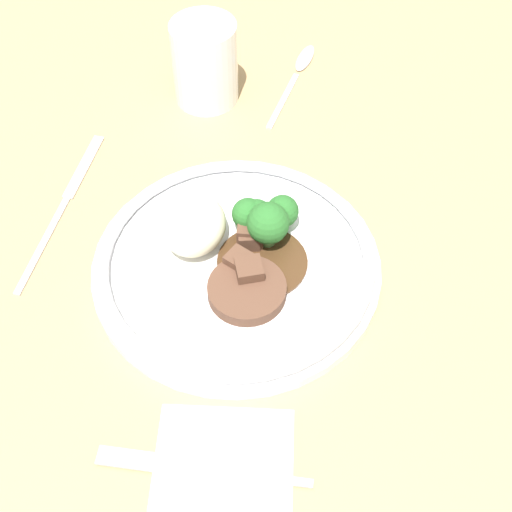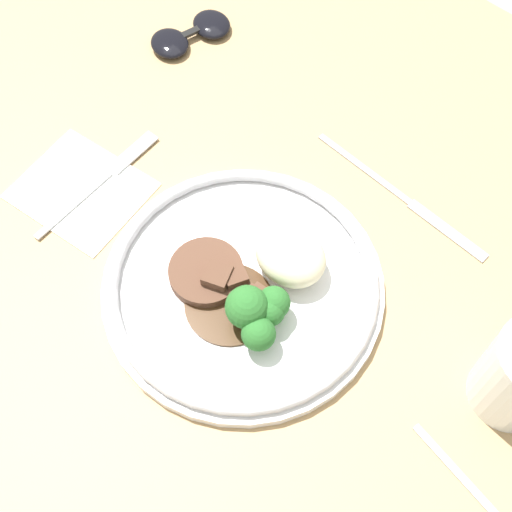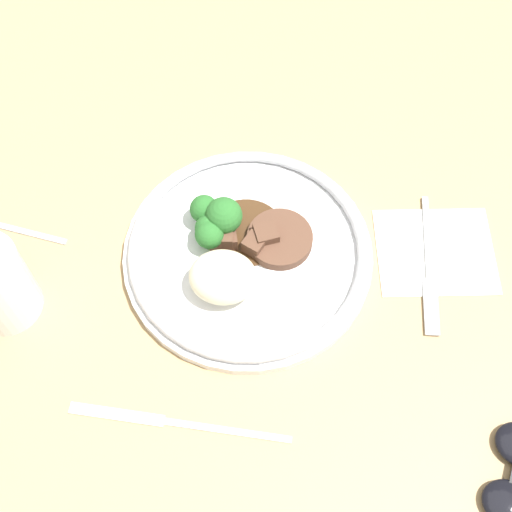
# 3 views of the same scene
# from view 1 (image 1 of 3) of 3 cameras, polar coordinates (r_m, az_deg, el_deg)

# --- Properties ---
(ground_plane) EXTENTS (8.00, 8.00, 0.00)m
(ground_plane) POSITION_cam_1_polar(r_m,az_deg,el_deg) (0.72, -2.45, -4.08)
(ground_plane) COLOR tan
(dining_table) EXTENTS (1.34, 1.02, 0.04)m
(dining_table) POSITION_cam_1_polar(r_m,az_deg,el_deg) (0.71, -2.50, -3.22)
(dining_table) COLOR tan
(dining_table) RESTS_ON ground
(napkin) EXTENTS (0.15, 0.13, 0.00)m
(napkin) POSITION_cam_1_polar(r_m,az_deg,el_deg) (0.60, -2.74, -17.74)
(napkin) COLOR white
(napkin) RESTS_ON dining_table
(plate) EXTENTS (0.28, 0.28, 0.06)m
(plate) POSITION_cam_1_polar(r_m,az_deg,el_deg) (0.69, -1.65, -0.09)
(plate) COLOR white
(plate) RESTS_ON dining_table
(juice_glass) EXTENTS (0.08, 0.08, 0.10)m
(juice_glass) POSITION_cam_1_polar(r_m,az_deg,el_deg) (0.86, -4.09, 14.95)
(juice_glass) COLOR #F4AD19
(juice_glass) RESTS_ON dining_table
(fork) EXTENTS (0.02, 0.18, 0.00)m
(fork) POSITION_cam_1_polar(r_m,az_deg,el_deg) (0.60, -5.93, -16.39)
(fork) COLOR #ADADB2
(fork) RESTS_ON napkin
(knife) EXTENTS (0.23, 0.02, 0.00)m
(knife) POSITION_cam_1_polar(r_m,az_deg,el_deg) (0.79, -15.03, 4.16)
(knife) COLOR #ADADB2
(knife) RESTS_ON dining_table
(spoon) EXTENTS (0.17, 0.04, 0.01)m
(spoon) POSITION_cam_1_polar(r_m,az_deg,el_deg) (0.93, 3.52, 14.77)
(spoon) COLOR #ADADB2
(spoon) RESTS_ON dining_table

